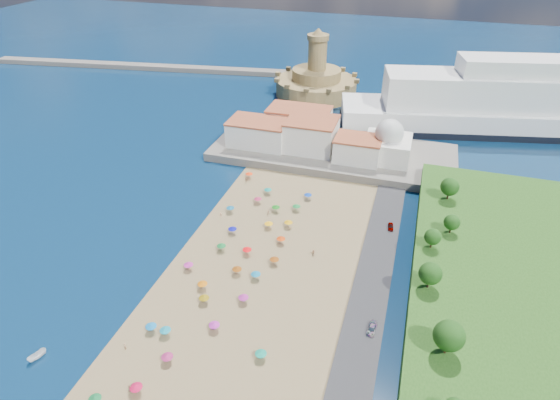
% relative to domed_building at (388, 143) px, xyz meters
% --- Properties ---
extents(ground, '(700.00, 700.00, 0.00)m').
position_rel_domed_building_xyz_m(ground, '(-30.00, -71.00, -8.97)').
color(ground, '#071938').
rests_on(ground, ground).
extents(terrace, '(90.00, 36.00, 3.00)m').
position_rel_domed_building_xyz_m(terrace, '(-20.00, 2.00, -7.47)').
color(terrace, '#59544C').
rests_on(terrace, ground).
extents(jetty, '(18.00, 70.00, 2.40)m').
position_rel_domed_building_xyz_m(jetty, '(-42.00, 37.00, -7.77)').
color(jetty, '#59544C').
rests_on(jetty, ground).
extents(breakwater, '(199.03, 34.77, 2.60)m').
position_rel_domed_building_xyz_m(breakwater, '(-140.00, 82.00, -7.67)').
color(breakwater, '#59544C').
rests_on(breakwater, ground).
extents(waterfront_buildings, '(57.00, 29.00, 11.00)m').
position_rel_domed_building_xyz_m(waterfront_buildings, '(-33.05, 2.64, -1.10)').
color(waterfront_buildings, silver).
rests_on(waterfront_buildings, terrace).
extents(domed_building, '(16.00, 16.00, 15.00)m').
position_rel_domed_building_xyz_m(domed_building, '(0.00, 0.00, 0.00)').
color(domed_building, silver).
rests_on(domed_building, terrace).
extents(fortress, '(40.00, 40.00, 32.40)m').
position_rel_domed_building_xyz_m(fortress, '(-42.00, 67.00, -2.29)').
color(fortress, '#9F874F').
rests_on(fortress, ground).
extents(cruise_ship, '(171.68, 60.64, 37.22)m').
position_rel_domed_building_xyz_m(cruise_ship, '(60.33, 51.09, 2.05)').
color(cruise_ship, black).
rests_on(cruise_ship, ground).
extents(beach_parasols, '(31.66, 115.21, 2.20)m').
position_rel_domed_building_xyz_m(beach_parasols, '(-30.86, -84.31, -6.83)').
color(beach_parasols, gray).
rests_on(beach_parasols, beach).
extents(beachgoers, '(32.78, 98.67, 1.88)m').
position_rel_domed_building_xyz_m(beachgoers, '(-32.78, -72.16, -7.86)').
color(beachgoers, tan).
rests_on(beachgoers, beach).
extents(parked_cars, '(2.07, 77.62, 1.26)m').
position_rel_domed_building_xyz_m(parked_cars, '(6.00, -77.99, -7.65)').
color(parked_cars, gray).
rests_on(parked_cars, promenade).
extents(hillside_trees, '(12.64, 107.74, 7.82)m').
position_rel_domed_building_xyz_m(hillside_trees, '(18.57, -79.80, 1.13)').
color(hillside_trees, '#382314').
rests_on(hillside_trees, hillside).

